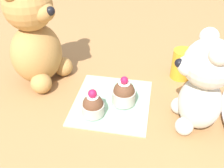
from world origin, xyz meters
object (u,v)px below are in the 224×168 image
teddy_bear_tan (35,37)px  juice_glass (182,64)px  teddy_bear_cream (203,84)px  cupcake_near_tan_bear (93,105)px  cupcake_near_cream_bear (124,93)px

teddy_bear_tan → juice_glass: teddy_bear_tan is taller
teddy_bear_cream → cupcake_near_tan_bear: (0.02, -0.22, -0.08)m
cupcake_near_tan_bear → juice_glass: 0.28m
teddy_bear_tan → cupcake_near_cream_bear: bearing=-87.3°
cupcake_near_tan_bear → teddy_bear_cream: bearing=94.5°
cupcake_near_cream_bear → teddy_bear_cream: bearing=78.0°
teddy_bear_tan → teddy_bear_cream: bearing=-86.0°
cupcake_near_cream_bear → juice_glass: 0.20m
cupcake_near_cream_bear → teddy_bear_tan: bearing=-105.2°
teddy_bear_tan → cupcake_near_cream_bear: teddy_bear_tan is taller
teddy_bear_cream → teddy_bear_tan: size_ratio=0.78×
juice_glass → teddy_bear_cream: bearing=8.1°
teddy_bear_cream → cupcake_near_tan_bear: teddy_bear_cream is taller
teddy_bear_tan → cupcake_near_cream_bear: (0.06, 0.24, -0.09)m
teddy_bear_tan → cupcake_near_tan_bear: 0.23m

